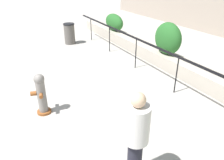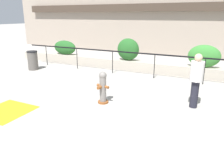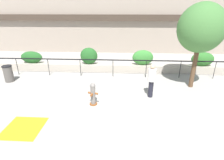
% 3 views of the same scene
% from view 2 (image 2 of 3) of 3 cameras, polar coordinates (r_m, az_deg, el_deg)
% --- Properties ---
extents(ground_plane, '(120.00, 120.00, 0.00)m').
position_cam_2_polar(ground_plane, '(6.11, -1.75, -11.03)').
color(ground_plane, '#9E9991').
extents(planter_wall_low, '(18.00, 0.70, 0.50)m').
position_cam_2_polar(planter_wall_low, '(11.38, 12.37, 3.09)').
color(planter_wall_low, '#ADA393').
rests_on(planter_wall_low, ground).
extents(fence_railing_segment, '(15.00, 0.05, 1.15)m').
position_cam_2_polar(fence_railing_segment, '(10.18, 11.13, 6.01)').
color(fence_railing_segment, black).
rests_on(fence_railing_segment, ground).
extents(hedge_bush_0, '(1.54, 0.62, 0.85)m').
position_cam_2_polar(hedge_bush_0, '(13.84, -12.21, 8.30)').
color(hedge_bush_0, '#235B23').
rests_on(hedge_bush_0, planter_wall_low).
extents(hedge_bush_1, '(1.20, 0.70, 1.16)m').
position_cam_2_polar(hedge_bush_1, '(11.74, 4.23, 7.97)').
color(hedge_bush_1, '#235B23').
rests_on(hedge_bush_1, planter_wall_low).
extents(hedge_bush_2, '(1.44, 0.62, 1.04)m').
position_cam_2_polar(hedge_bush_2, '(10.95, 22.92, 5.76)').
color(hedge_bush_2, '#387F33').
rests_on(hedge_bush_2, planter_wall_low).
extents(fire_hydrant, '(0.48, 0.46, 1.08)m').
position_cam_2_polar(fire_hydrant, '(7.20, -2.42, -1.89)').
color(fire_hydrant, brown).
rests_on(fire_hydrant, ground).
extents(pedestrian, '(0.56, 0.56, 1.73)m').
position_cam_2_polar(pedestrian, '(7.21, 21.15, 0.61)').
color(pedestrian, black).
rests_on(pedestrian, ground).
extents(tactile_warning_pad, '(1.40, 1.40, 0.01)m').
position_cam_2_polar(tactile_warning_pad, '(7.51, -25.85, -7.29)').
color(tactile_warning_pad, gold).
rests_on(tactile_warning_pad, ground).
extents(trash_bin, '(0.55, 0.55, 1.01)m').
position_cam_2_polar(trash_bin, '(12.46, -20.00, 4.84)').
color(trash_bin, '#56514C').
rests_on(trash_bin, ground).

